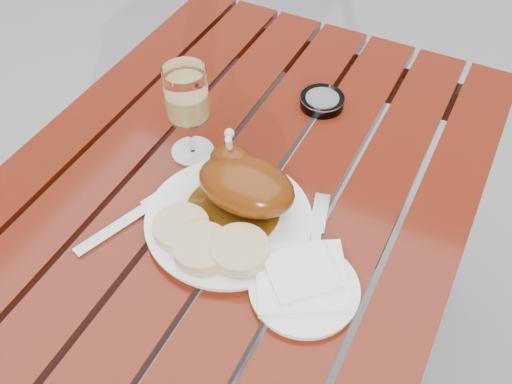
% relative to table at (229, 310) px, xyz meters
% --- Properties ---
extents(ground, '(60.00, 60.00, 0.00)m').
position_rel_table_xyz_m(ground, '(0.00, 0.00, -0.38)').
color(ground, slate).
rests_on(ground, ground).
extents(table, '(0.80, 1.20, 0.75)m').
position_rel_table_xyz_m(table, '(0.00, 0.00, 0.00)').
color(table, maroon).
rests_on(table, ground).
extents(dinner_plate, '(0.29, 0.29, 0.02)m').
position_rel_table_xyz_m(dinner_plate, '(0.04, -0.04, 0.38)').
color(dinner_plate, white).
rests_on(dinner_plate, table).
extents(roast_duck, '(0.18, 0.16, 0.12)m').
position_rel_table_xyz_m(roast_duck, '(0.04, -0.00, 0.44)').
color(roast_duck, '#4F2C09').
rests_on(roast_duck, dinner_plate).
extents(bread_dumplings, '(0.20, 0.11, 0.03)m').
position_rel_table_xyz_m(bread_dumplings, '(0.04, -0.11, 0.41)').
color(bread_dumplings, tan).
rests_on(bread_dumplings, dinner_plate).
extents(wine_glass, '(0.10, 0.10, 0.19)m').
position_rel_table_xyz_m(wine_glass, '(-0.10, 0.08, 0.47)').
color(wine_glass, '#F2C76E').
rests_on(wine_glass, table).
extents(side_plate, '(0.20, 0.20, 0.01)m').
position_rel_table_xyz_m(side_plate, '(0.20, -0.11, 0.38)').
color(side_plate, white).
rests_on(side_plate, table).
extents(napkin, '(0.18, 0.18, 0.01)m').
position_rel_table_xyz_m(napkin, '(0.19, -0.10, 0.39)').
color(napkin, white).
rests_on(napkin, side_plate).
extents(ashtray, '(0.11, 0.11, 0.02)m').
position_rel_table_xyz_m(ashtray, '(0.06, 0.31, 0.39)').
color(ashtray, '#B2B7BC').
rests_on(ashtray, table).
extents(fork, '(0.08, 0.17, 0.01)m').
position_rel_table_xyz_m(fork, '(-0.12, -0.13, 0.38)').
color(fork, gray).
rests_on(fork, table).
extents(knife, '(0.07, 0.19, 0.01)m').
position_rel_table_xyz_m(knife, '(0.19, -0.04, 0.38)').
color(knife, gray).
rests_on(knife, table).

